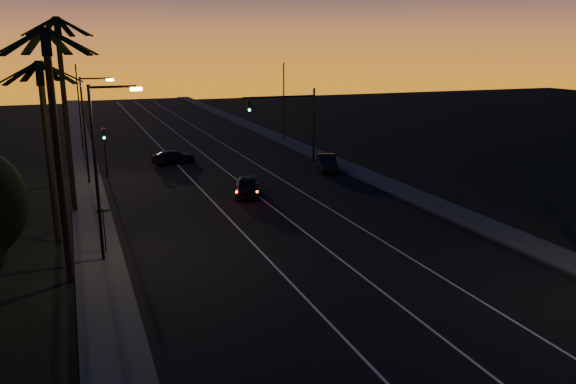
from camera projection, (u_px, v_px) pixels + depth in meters
name	position (u px, v px, depth m)	size (l,w,h in m)	color
road	(250.00, 196.00, 41.65)	(20.00, 170.00, 0.01)	black
sidewalk_left	(91.00, 210.00, 37.73)	(2.40, 170.00, 0.16)	#343432
sidewalk_right	(382.00, 182.00, 45.54)	(2.40, 170.00, 0.16)	#343432
lane_stripe_left	(211.00, 199.00, 40.60)	(0.12, 160.00, 0.01)	silver
lane_stripe_mid	(257.00, 195.00, 41.83)	(0.12, 160.00, 0.01)	silver
lane_stripe_right	(300.00, 191.00, 43.05)	(0.12, 160.00, 0.01)	silver
palm_near	(55.00, 132.00, 24.65)	(4.25, 4.16, 11.53)	black
palm_mid	(47.00, 133.00, 30.06)	(4.25, 4.16, 10.03)	black
palm_far	(64.00, 97.00, 35.49)	(4.25, 4.16, 12.53)	black
streetlight_left_near	(101.00, 160.00, 27.56)	(2.55, 0.26, 9.00)	black
streetlight_left_far	(88.00, 121.00, 43.88)	(2.55, 0.26, 8.50)	black
street_sign	(104.00, 225.00, 29.34)	(0.70, 0.06, 2.60)	black
signal_mast	(291.00, 113.00, 51.97)	(7.10, 0.41, 7.00)	black
signal_post	(105.00, 144.00, 46.63)	(0.28, 0.37, 4.20)	black
far_pole_left	(79.00, 108.00, 59.26)	(0.14, 0.14, 9.00)	black
far_pole_right	(284.00, 103.00, 64.23)	(0.14, 0.14, 9.00)	black
lead_car	(247.00, 186.00, 41.42)	(2.97, 4.95, 1.43)	black
right_car	(327.00, 163.00, 49.90)	(2.76, 4.59, 1.43)	black
cross_car	(174.00, 157.00, 52.88)	(4.61, 3.02, 1.24)	black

